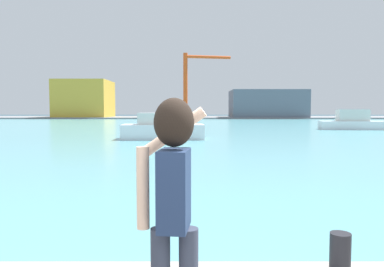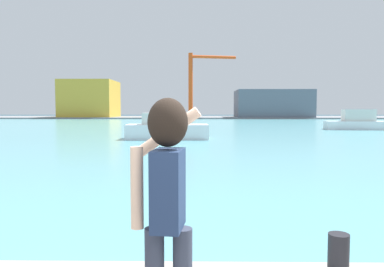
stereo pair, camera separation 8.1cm
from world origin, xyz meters
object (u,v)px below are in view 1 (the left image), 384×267
at_px(person_photographer, 174,194).
at_px(warehouse_right, 268,104).
at_px(harbor_bollard, 342,253).
at_px(port_crane, 193,78).
at_px(boat_moored_2, 362,123).
at_px(boat_moored, 163,129).
at_px(warehouse_left, 86,99).

bearing_deg(person_photographer, warehouse_right, -5.60).
bearing_deg(harbor_bollard, person_photographer, -145.97).
relative_size(person_photographer, port_crane, 0.12).
bearing_deg(boat_moored_2, port_crane, 116.78).
relative_size(boat_moored, warehouse_left, 0.47).
xyz_separation_m(harbor_bollard, boat_moored, (-3.73, 23.18, 0.02)).
distance_m(warehouse_right, port_crane, 19.65).
bearing_deg(harbor_bollard, boat_moored, 99.14).
relative_size(warehouse_left, warehouse_right, 0.72).
relative_size(harbor_bollard, boat_moored_2, 0.04).
xyz_separation_m(person_photographer, boat_moored_2, (18.12, 37.05, -0.79)).
height_order(boat_moored, port_crane, port_crane).
height_order(warehouse_left, port_crane, port_crane).
xyz_separation_m(harbor_bollard, boat_moored_2, (16.48, 35.94, 0.07)).
bearing_deg(boat_moored, person_photographer, -87.67).
distance_m(harbor_bollard, port_crane, 83.47).
xyz_separation_m(harbor_bollard, port_crane, (-1.65, 82.99, 8.80)).
height_order(boat_moored, warehouse_left, warehouse_left).
distance_m(harbor_bollard, boat_moored_2, 39.54).
height_order(person_photographer, boat_moored_2, person_photographer).
xyz_separation_m(boat_moored, port_crane, (2.08, 59.82, 8.78)).
height_order(warehouse_right, port_crane, port_crane).
distance_m(boat_moored, port_crane, 60.49).
height_order(person_photographer, harbor_bollard, person_photographer).
bearing_deg(boat_moored, boat_moored_2, 29.70).
bearing_deg(warehouse_left, boat_moored, -69.53).
xyz_separation_m(person_photographer, harbor_bollard, (1.64, 1.11, -0.86)).
bearing_deg(boat_moored, harbor_bollard, -83.45).
xyz_separation_m(person_photographer, warehouse_left, (-26.39, 89.39, 3.26)).
xyz_separation_m(boat_moored_2, port_crane, (-18.13, 47.05, 8.73)).
bearing_deg(boat_moored, port_crane, 85.43).
height_order(boat_moored, boat_moored_2, boat_moored_2).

